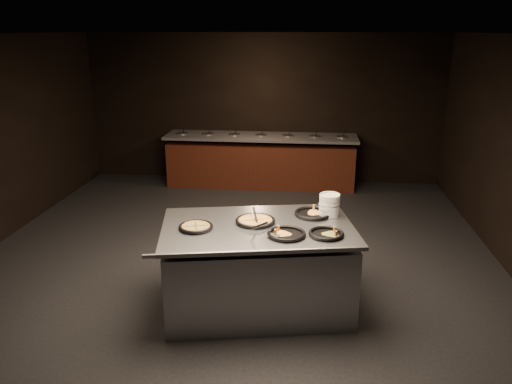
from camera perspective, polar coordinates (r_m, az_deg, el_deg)
room at (r=6.12m, az=-2.73°, el=3.88°), size 7.02×8.02×2.92m
salad_bar at (r=9.79m, az=0.55°, el=3.24°), size 3.70×0.83×1.18m
serving_counter at (r=5.50m, az=0.19°, el=-8.82°), size 2.22×1.66×0.97m
plate_stack at (r=5.61m, az=8.39°, el=-1.48°), size 0.23×0.23×0.24m
pan_veggie_whole at (r=5.25m, az=-6.90°, el=-3.96°), size 0.36×0.36×0.04m
pan_cheese_whole at (r=5.38m, az=-0.08°, el=-3.29°), size 0.43×0.43×0.04m
pan_cheese_slices_a at (r=5.62m, az=6.49°, el=-2.44°), size 0.41×0.41×0.04m
pan_cheese_slices_b at (r=5.05m, az=3.51°, el=-4.78°), size 0.39×0.39×0.04m
pan_veggie_slices at (r=5.10m, az=8.04°, el=-4.72°), size 0.36×0.36×0.04m
server_left at (r=5.41m, az=-0.27°, el=-2.61°), size 0.16×0.28×0.15m
server_right at (r=5.02m, az=0.84°, el=-4.21°), size 0.32×0.16×0.16m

